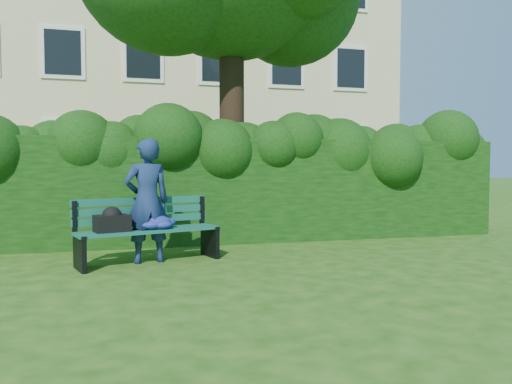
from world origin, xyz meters
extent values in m
plane|color=#19480E|center=(0.00, 0.00, 0.00)|extent=(80.00, 80.00, 0.00)
cube|color=beige|center=(0.00, 14.00, 6.00)|extent=(16.00, 8.00, 12.00)
cube|color=white|center=(-3.60, 9.98, 2.00)|extent=(1.30, 0.08, 1.60)
cube|color=black|center=(-3.60, 9.94, 2.00)|extent=(1.05, 0.04, 1.35)
cube|color=white|center=(-1.20, 9.98, 2.00)|extent=(1.30, 0.08, 1.60)
cube|color=black|center=(-1.20, 9.94, 2.00)|extent=(1.05, 0.04, 1.35)
cube|color=white|center=(1.20, 9.98, 2.00)|extent=(1.30, 0.08, 1.60)
cube|color=black|center=(1.20, 9.94, 2.00)|extent=(1.05, 0.04, 1.35)
cube|color=white|center=(3.60, 9.98, 2.00)|extent=(1.30, 0.08, 1.60)
cube|color=black|center=(3.60, 9.94, 2.00)|extent=(1.05, 0.04, 1.35)
cube|color=white|center=(6.00, 9.98, 2.00)|extent=(1.30, 0.08, 1.60)
cube|color=black|center=(6.00, 9.94, 2.00)|extent=(1.05, 0.04, 1.35)
cube|color=white|center=(-3.60, 9.98, 4.80)|extent=(1.30, 0.08, 1.60)
cube|color=black|center=(-3.60, 9.94, 4.80)|extent=(1.05, 0.04, 1.35)
cube|color=white|center=(-1.20, 9.98, 4.80)|extent=(1.30, 0.08, 1.60)
cube|color=black|center=(-1.20, 9.94, 4.80)|extent=(1.05, 0.04, 1.35)
cube|color=white|center=(1.20, 9.98, 4.80)|extent=(1.30, 0.08, 1.60)
cube|color=black|center=(1.20, 9.94, 4.80)|extent=(1.05, 0.04, 1.35)
cube|color=white|center=(3.60, 9.98, 4.80)|extent=(1.30, 0.08, 1.60)
cube|color=black|center=(3.60, 9.94, 4.80)|extent=(1.05, 0.04, 1.35)
cube|color=white|center=(6.00, 9.98, 4.80)|extent=(1.30, 0.08, 1.60)
cube|color=black|center=(6.00, 9.94, 4.80)|extent=(1.05, 0.04, 1.35)
cube|color=black|center=(0.00, 2.20, 0.90)|extent=(10.00, 1.00, 1.80)
cylinder|color=black|center=(0.10, 2.72, 2.56)|extent=(0.46, 0.46, 5.12)
cube|color=#0F4F43|center=(-1.50, 0.29, 0.45)|extent=(1.89, 0.67, 0.04)
cube|color=#0F4F43|center=(-1.53, 0.40, 0.45)|extent=(1.89, 0.67, 0.04)
cube|color=#0F4F43|center=(-1.57, 0.52, 0.45)|extent=(1.89, 0.67, 0.04)
cube|color=#0F4F43|center=(-1.60, 0.63, 0.45)|extent=(1.89, 0.67, 0.04)
cube|color=#0F4F43|center=(-1.63, 0.71, 0.58)|extent=(1.87, 0.61, 0.10)
cube|color=#0F4F43|center=(-1.63, 0.72, 0.71)|extent=(1.87, 0.61, 0.10)
cube|color=#0F4F43|center=(-1.63, 0.73, 0.84)|extent=(1.87, 0.61, 0.10)
cube|color=black|center=(-2.43, 0.19, 0.22)|extent=(0.20, 0.50, 0.44)
cube|color=black|center=(-2.51, 0.44, 0.65)|extent=(0.08, 0.08, 0.45)
cube|color=black|center=(-2.42, 0.14, 0.44)|extent=(0.18, 0.42, 0.05)
cube|color=black|center=(-0.67, 0.73, 0.22)|extent=(0.20, 0.50, 0.44)
cube|color=black|center=(-0.74, 0.98, 0.65)|extent=(0.08, 0.08, 0.45)
cube|color=black|center=(-0.65, 0.69, 0.44)|extent=(0.18, 0.42, 0.05)
cube|color=white|center=(-2.10, 0.24, 0.48)|extent=(0.21, 0.18, 0.02)
cube|color=black|center=(-2.04, 0.31, 0.58)|extent=(0.50, 0.39, 0.22)
imported|color=navy|center=(-1.57, 0.51, 0.85)|extent=(0.69, 0.53, 1.71)
camera|label=1|loc=(-1.90, -6.46, 1.33)|focal=35.00mm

